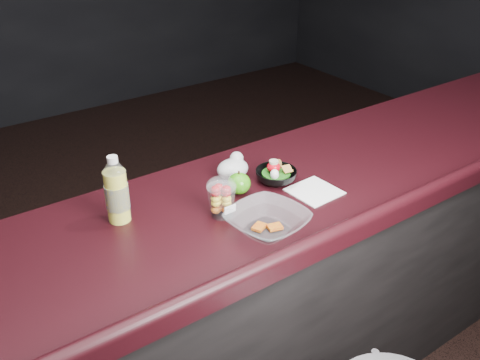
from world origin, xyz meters
name	(u,v)px	position (x,y,z in m)	size (l,w,h in m)	color
counter	(239,311)	(0.00, 0.30, 0.51)	(4.06, 0.71, 1.02)	black
lemonade_bottle	(117,194)	(-0.39, 0.43, 1.12)	(0.08, 0.08, 0.23)	yellow
fruit_cup	(222,197)	(-0.10, 0.26, 1.09)	(0.10, 0.10, 0.14)	white
green_apple	(239,183)	(0.03, 0.34, 1.06)	(0.08, 0.08, 0.09)	#227B0E
plastic_bag	(233,167)	(0.08, 0.45, 1.06)	(0.12, 0.10, 0.09)	silver
snack_bowl	(276,175)	(0.19, 0.33, 1.05)	(0.16, 0.16, 0.08)	black
takeout_bowl	(267,222)	(-0.03, 0.10, 1.05)	(0.29, 0.29, 0.06)	silver
paper_napkin	(314,191)	(0.25, 0.19, 1.02)	(0.16, 0.16, 0.00)	white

